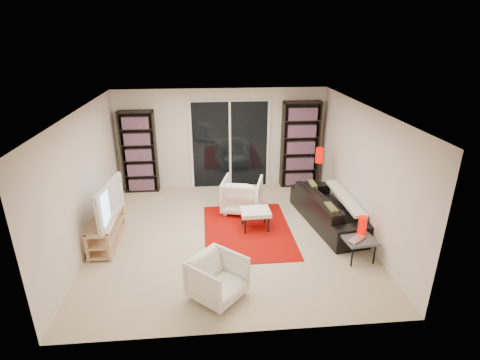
% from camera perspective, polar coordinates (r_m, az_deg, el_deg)
% --- Properties ---
extents(floor, '(5.00, 5.00, 0.00)m').
position_cam_1_polar(floor, '(7.23, -1.78, -8.33)').
color(floor, beige).
rests_on(floor, ground).
extents(wall_back, '(5.00, 0.02, 2.40)m').
position_cam_1_polar(wall_back, '(9.08, -2.83, 6.28)').
color(wall_back, beige).
rests_on(wall_back, ground).
extents(wall_front, '(5.00, 0.02, 2.40)m').
position_cam_1_polar(wall_front, '(4.48, 0.03, -11.10)').
color(wall_front, beige).
rests_on(wall_front, ground).
extents(wall_left, '(0.02, 5.00, 2.40)m').
position_cam_1_polar(wall_left, '(7.04, -22.65, -0.14)').
color(wall_left, beige).
rests_on(wall_left, ground).
extents(wall_right, '(0.02, 5.00, 2.40)m').
position_cam_1_polar(wall_right, '(7.28, 18.16, 1.18)').
color(wall_right, beige).
rests_on(wall_right, ground).
extents(ceiling, '(5.00, 5.00, 0.02)m').
position_cam_1_polar(ceiling, '(6.37, -2.03, 10.66)').
color(ceiling, white).
rests_on(ceiling, wall_back).
extents(sliding_door, '(1.92, 0.08, 2.16)m').
position_cam_1_polar(sliding_door, '(9.10, -1.54, 5.35)').
color(sliding_door, white).
rests_on(sliding_door, ground).
extents(bookshelf_left, '(0.80, 0.30, 1.95)m').
position_cam_1_polar(bookshelf_left, '(9.12, -15.12, 4.14)').
color(bookshelf_left, black).
rests_on(bookshelf_left, ground).
extents(bookshelf_right, '(0.90, 0.30, 2.10)m').
position_cam_1_polar(bookshelf_right, '(9.23, 9.14, 5.32)').
color(bookshelf_right, black).
rests_on(bookshelf_right, ground).
extents(tv_stand, '(0.41, 1.29, 0.50)m').
position_cam_1_polar(tv_stand, '(7.27, -19.69, -7.20)').
color(tv_stand, tan).
rests_on(tv_stand, floor).
extents(tv, '(0.30, 1.19, 0.68)m').
position_cam_1_polar(tv, '(7.01, -20.12, -3.08)').
color(tv, black).
rests_on(tv, tv_stand).
extents(rug, '(1.69, 2.28, 0.01)m').
position_cam_1_polar(rug, '(7.36, 1.16, -7.72)').
color(rug, '#A50905').
rests_on(rug, floor).
extents(sofa, '(1.19, 2.30, 0.64)m').
position_cam_1_polar(sofa, '(7.71, 13.63, -4.29)').
color(sofa, black).
rests_on(sofa, floor).
extents(armchair_back, '(0.98, 1.00, 0.74)m').
position_cam_1_polar(armchair_back, '(7.99, 0.32, -2.26)').
color(armchair_back, white).
rests_on(armchair_back, floor).
extents(armchair_front, '(0.99, 0.99, 0.65)m').
position_cam_1_polar(armchair_front, '(5.57, -3.45, -14.71)').
color(armchair_front, white).
rests_on(armchair_front, floor).
extents(ottoman, '(0.58, 0.48, 0.40)m').
position_cam_1_polar(ottoman, '(7.29, 2.36, -4.99)').
color(ottoman, white).
rests_on(ottoman, floor).
extents(side_table, '(0.56, 0.56, 0.40)m').
position_cam_1_polar(side_table, '(6.67, 17.61, -8.70)').
color(side_table, '#49494E').
rests_on(side_table, floor).
extents(laptop, '(0.42, 0.39, 0.03)m').
position_cam_1_polar(laptop, '(6.55, 17.73, -8.77)').
color(laptop, silver).
rests_on(laptop, side_table).
extents(table_lamp, '(0.14, 0.14, 0.32)m').
position_cam_1_polar(table_lamp, '(6.71, 18.14, -6.59)').
color(table_lamp, '#D50700').
rests_on(table_lamp, side_table).
extents(floor_lamp, '(0.19, 0.19, 1.25)m').
position_cam_1_polar(floor_lamp, '(8.46, 11.93, 2.80)').
color(floor_lamp, black).
rests_on(floor_lamp, floor).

